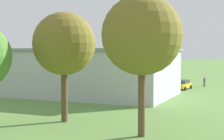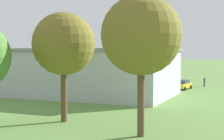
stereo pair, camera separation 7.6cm
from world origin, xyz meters
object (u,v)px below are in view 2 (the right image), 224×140
car_yellow (183,84)px  person_walking_on_apron (151,82)px  person_by_parked_cars (204,82)px  person_crossing_taxiway (67,78)px  car_black (19,77)px  tree_at_field_edge (141,35)px  hangar (69,71)px  person_at_fence_line (144,81)px  windsock (81,53)px  car_white (41,79)px  tree_by_windsock (64,44)px  biplane (118,66)px  person_beside_truck (124,80)px

car_yellow → person_walking_on_apron: person_walking_on_apron is taller
person_by_parked_cars → person_crossing_taxiway: bearing=5.6°
car_black → person_crossing_taxiway: person_crossing_taxiway is taller
person_crossing_taxiway → tree_at_field_edge: tree_at_field_edge is taller
hangar → person_crossing_taxiway: 20.70m
tree_at_field_edge → person_at_fence_line: bearing=-70.5°
car_black → person_by_parked_cars: bearing=-173.1°
hangar → windsock: size_ratio=4.64×
car_yellow → person_crossing_taxiway: person_crossing_taxiway is taller
person_by_parked_cars → car_white: bearing=10.2°
car_black → tree_by_windsock: tree_by_windsock is taller
person_crossing_taxiway → hangar: bearing=123.2°
person_at_fence_line → tree_by_windsock: size_ratio=0.16×
car_yellow → person_at_fence_line: car_yellow is taller
biplane → person_at_fence_line: (-12.13, 15.02, -2.17)m
person_by_parked_cars → hangar: bearing=50.5°
hangar → windsock: windsock is taller
car_yellow → windsock: size_ratio=0.68×
person_walking_on_apron → tree_by_windsock: bearing=95.4°
hangar → car_white: size_ratio=7.74×
car_black → person_at_fence_line: size_ratio=2.54×
biplane → tree_by_windsock: bearing=108.7°
person_crossing_taxiway → car_yellow: bearing=172.3°
tree_by_windsock → windsock: bearing=-61.3°
tree_by_windsock → windsock: size_ratio=1.46×
hangar → person_beside_truck: (-1.04, -18.66, -2.65)m
car_black → person_at_fence_line: car_black is taller
car_yellow → person_crossing_taxiway: 25.45m
biplane → tree_by_windsock: (-17.03, 50.19, 4.13)m
person_at_fence_line → windsock: windsock is taller
car_white → person_beside_truck: 17.15m
tree_by_windsock → car_white: bearing=-50.9°
person_crossing_taxiway → person_by_parked_cars: size_ratio=0.95×
person_walking_on_apron → tree_at_field_edge: tree_at_field_edge is taller
windsock → person_beside_truck: bearing=132.7°
windsock → car_black: bearing=94.6°
biplane → car_white: (9.32, 17.80, -2.12)m
person_crossing_taxiway → windsock: bearing=-65.5°
person_beside_truck → windsock: (25.54, -27.69, 5.24)m
person_crossing_taxiway → person_at_fence_line: bearing=179.1°
person_at_fence_line → person_walking_on_apron: person_walking_on_apron is taller
biplane → person_at_fence_line: size_ratio=4.87×
person_crossing_taxiway → person_beside_truck: person_crossing_taxiway is taller
biplane → tree_at_field_edge: bearing=115.8°
car_yellow → tree_at_field_edge: (-5.26, 34.44, 6.79)m
person_walking_on_apron → person_at_fence_line: bearing=-27.5°
biplane → person_by_parked_cars: size_ratio=4.50×
person_walking_on_apron → hangar: bearing=64.7°
hangar → tree_by_windsock: tree_by_windsock is taller
person_by_parked_cars → person_walking_on_apron: bearing=23.4°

